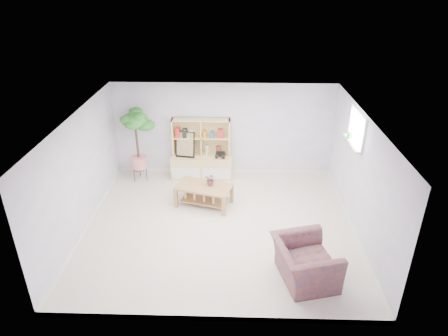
{
  "coord_description": "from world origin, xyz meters",
  "views": [
    {
      "loc": [
        0.3,
        -6.91,
        4.83
      ],
      "look_at": [
        0.08,
        0.46,
        1.15
      ],
      "focal_mm": 32.0,
      "sensor_mm": 36.0,
      "label": 1
    }
  ],
  "objects_px": {
    "armchair": "(305,260)",
    "coffee_table": "(204,195)",
    "storage_unit": "(201,149)",
    "floor_tree": "(137,146)"
  },
  "relations": [
    {
      "from": "coffee_table",
      "to": "armchair",
      "type": "xyz_separation_m",
      "value": [
        1.9,
        -2.37,
        0.16
      ]
    },
    {
      "from": "storage_unit",
      "to": "armchair",
      "type": "relative_size",
      "value": 1.4
    },
    {
      "from": "storage_unit",
      "to": "floor_tree",
      "type": "height_order",
      "value": "floor_tree"
    },
    {
      "from": "armchair",
      "to": "storage_unit",
      "type": "bearing_deg",
      "value": 14.92
    },
    {
      "from": "storage_unit",
      "to": "floor_tree",
      "type": "distance_m",
      "value": 1.58
    },
    {
      "from": "storage_unit",
      "to": "floor_tree",
      "type": "xyz_separation_m",
      "value": [
        -1.55,
        -0.21,
        0.16
      ]
    },
    {
      "from": "floor_tree",
      "to": "armchair",
      "type": "bearing_deg",
      "value": -44.38
    },
    {
      "from": "coffee_table",
      "to": "storage_unit",
      "type": "bearing_deg",
      "value": 113.0
    },
    {
      "from": "floor_tree",
      "to": "armchair",
      "type": "xyz_separation_m",
      "value": [
        3.62,
        -3.54,
        -0.52
      ]
    },
    {
      "from": "armchair",
      "to": "coffee_table",
      "type": "bearing_deg",
      "value": 24.79
    }
  ]
}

